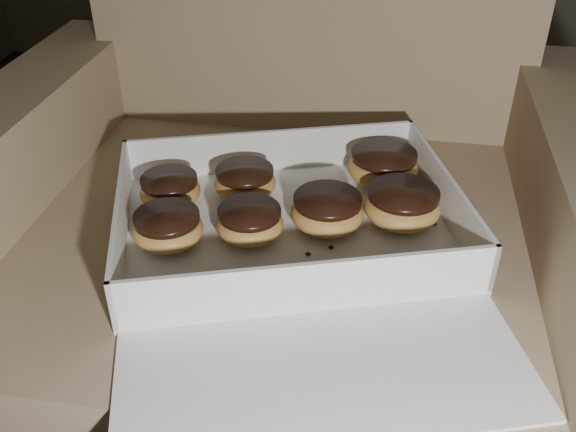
{
  "coord_description": "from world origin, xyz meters",
  "views": [
    {
      "loc": [
        -0.42,
        -0.16,
        0.94
      ],
      "look_at": [
        -0.54,
        0.55,
        0.46
      ],
      "focal_mm": 40.0,
      "sensor_mm": 36.0,
      "label": 1
    }
  ],
  "objects": [
    {
      "name": "armchair",
      "position": [
        -0.56,
        0.64,
        0.3
      ],
      "size": [
        0.92,
        0.78,
        0.96
      ],
      "color": "#927B5D",
      "rests_on": "floor"
    },
    {
      "name": "bakery_box",
      "position": [
        -0.52,
        0.5,
        0.45
      ],
      "size": [
        0.58,
        0.63,
        0.07
      ],
      "rotation": [
        0.0,
        0.0,
        0.32
      ],
      "color": "white",
      "rests_on": "armchair"
    },
    {
      "name": "donut_a",
      "position": [
        -0.59,
        0.52,
        0.46
      ],
      "size": [
        0.09,
        0.09,
        0.04
      ],
      "color": "#C68F45",
      "rests_on": "bakery_box"
    },
    {
      "name": "donut_b",
      "position": [
        -0.49,
        0.56,
        0.47
      ],
      "size": [
        0.1,
        0.1,
        0.05
      ],
      "color": "#C68F45",
      "rests_on": "bakery_box"
    },
    {
      "name": "donut_c",
      "position": [
        -0.39,
        0.59,
        0.47
      ],
      "size": [
        0.1,
        0.1,
        0.05
      ],
      "color": "#C68F45",
      "rests_on": "bakery_box"
    },
    {
      "name": "donut_d",
      "position": [
        -0.69,
        0.49,
        0.46
      ],
      "size": [
        0.09,
        0.09,
        0.05
      ],
      "color": "#C68F45",
      "rests_on": "bakery_box"
    },
    {
      "name": "donut_e",
      "position": [
        -0.61,
        0.62,
        0.46
      ],
      "size": [
        0.09,
        0.09,
        0.05
      ],
      "color": "#C68F45",
      "rests_on": "bakery_box"
    },
    {
      "name": "donut_f",
      "position": [
        -0.42,
        0.69,
        0.47
      ],
      "size": [
        0.11,
        0.11,
        0.05
      ],
      "color": "#C68F45",
      "rests_on": "bakery_box"
    },
    {
      "name": "donut_g",
      "position": [
        -0.72,
        0.58,
        0.46
      ],
      "size": [
        0.09,
        0.09,
        0.04
      ],
      "color": "#C68F45",
      "rests_on": "bakery_box"
    },
    {
      "name": "crumb_a",
      "position": [
        -0.48,
        0.51,
        0.44
      ],
      "size": [
        0.01,
        0.01,
        0.0
      ],
      "primitive_type": "ellipsoid",
      "color": "black",
      "rests_on": "bakery_box"
    },
    {
      "name": "crumb_b",
      "position": [
        -0.34,
        0.59,
        0.44
      ],
      "size": [
        0.01,
        0.01,
        0.0
      ],
      "primitive_type": "ellipsoid",
      "color": "black",
      "rests_on": "bakery_box"
    },
    {
      "name": "crumb_c",
      "position": [
        -0.5,
        0.49,
        0.44
      ],
      "size": [
        0.01,
        0.01,
        0.0
      ],
      "primitive_type": "ellipsoid",
      "color": "black",
      "rests_on": "bakery_box"
    },
    {
      "name": "crumb_d",
      "position": [
        -0.57,
        0.4,
        0.44
      ],
      "size": [
        0.01,
        0.01,
        0.0
      ],
      "primitive_type": "ellipsoid",
      "color": "black",
      "rests_on": "bakery_box"
    },
    {
      "name": "crumb_e",
      "position": [
        -0.4,
        0.5,
        0.44
      ],
      "size": [
        0.01,
        0.01,
        0.0
      ],
      "primitive_type": "ellipsoid",
      "color": "black",
      "rests_on": "bakery_box"
    }
  ]
}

